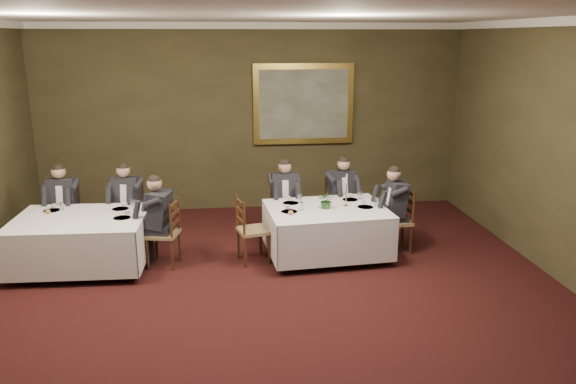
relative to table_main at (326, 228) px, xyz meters
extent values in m
plane|color=black|center=(-0.99, -2.30, -0.45)|extent=(10.00, 10.00, 0.00)
cube|color=silver|center=(-0.99, -2.30, 3.05)|extent=(8.00, 10.00, 0.10)
cube|color=#332E19|center=(-0.99, 2.70, 1.30)|extent=(8.00, 0.10, 3.50)
cube|color=white|center=(-0.99, 2.65, 2.99)|extent=(8.00, 0.10, 0.12)
cube|color=black|center=(0.00, 0.00, 0.28)|extent=(1.81, 1.42, 0.04)
cube|color=white|center=(0.00, 0.00, 0.31)|extent=(1.88, 1.49, 0.02)
cube|color=white|center=(0.00, 0.00, -0.02)|extent=(1.90, 1.51, 0.65)
cube|color=black|center=(-3.59, -0.06, 0.28)|extent=(1.81, 1.38, 0.04)
cube|color=white|center=(-3.59, -0.06, 0.31)|extent=(1.87, 1.44, 0.02)
cube|color=white|center=(-3.59, -0.06, -0.02)|extent=(1.89, 1.46, 0.65)
cube|color=olive|center=(-0.56, 0.87, 0.04)|extent=(0.46, 0.44, 0.05)
cube|color=black|center=(-0.57, 1.05, 0.28)|extent=(0.38, 0.05, 0.54)
cube|color=black|center=(-0.56, 0.87, 0.41)|extent=(0.44, 0.33, 0.55)
sphere|color=tan|center=(-0.56, 0.87, 0.79)|extent=(0.22, 0.22, 0.21)
cube|color=olive|center=(0.40, 0.95, 0.04)|extent=(0.54, 0.53, 0.05)
cube|color=black|center=(0.35, 1.13, 0.28)|extent=(0.37, 0.14, 0.54)
cube|color=black|center=(0.40, 0.95, 0.41)|extent=(0.49, 0.42, 0.55)
sphere|color=tan|center=(0.40, 0.95, 0.79)|extent=(0.26, 0.26, 0.21)
cube|color=olive|center=(-1.12, -0.10, 0.04)|extent=(0.52, 0.53, 0.05)
cube|color=black|center=(-1.30, -0.14, 0.28)|extent=(0.13, 0.38, 0.54)
cube|color=olive|center=(1.12, 0.10, 0.04)|extent=(0.43, 0.45, 0.05)
cube|color=black|center=(1.31, 0.10, 0.28)|extent=(0.04, 0.38, 0.54)
cube|color=black|center=(1.12, 0.10, 0.41)|extent=(0.32, 0.43, 0.55)
sphere|color=tan|center=(1.12, 0.10, 0.79)|extent=(0.22, 0.22, 0.21)
cube|color=olive|center=(-4.06, 0.89, 0.04)|extent=(0.46, 0.44, 0.05)
cube|color=black|center=(-4.05, 1.08, 0.28)|extent=(0.38, 0.05, 0.54)
cube|color=black|center=(-4.06, 0.89, 0.41)|extent=(0.44, 0.33, 0.55)
sphere|color=tan|center=(-4.06, 0.89, 0.79)|extent=(0.22, 0.22, 0.21)
cube|color=olive|center=(-3.06, 0.86, 0.04)|extent=(0.53, 0.51, 0.05)
cube|color=black|center=(-3.02, 1.05, 0.28)|extent=(0.38, 0.12, 0.54)
cube|color=black|center=(-3.06, 0.86, 0.41)|extent=(0.48, 0.40, 0.55)
sphere|color=tan|center=(-3.06, 0.86, 0.79)|extent=(0.25, 0.25, 0.21)
cube|color=olive|center=(-2.43, -0.10, 0.04)|extent=(0.50, 0.52, 0.05)
cube|color=black|center=(-2.24, -0.14, 0.28)|extent=(0.11, 0.38, 0.54)
cube|color=black|center=(-2.43, -0.10, 0.41)|extent=(0.39, 0.48, 0.55)
sphere|color=tan|center=(-2.43, -0.10, 0.79)|extent=(0.25, 0.25, 0.21)
imported|color=#2D5926|center=(-0.01, -0.01, 0.45)|extent=(0.28, 0.25, 0.28)
cylinder|color=#AE7A35|center=(0.31, 0.09, 0.33)|extent=(0.07, 0.07, 0.02)
cylinder|color=#AE7A35|center=(0.31, 0.09, 0.51)|extent=(0.02, 0.02, 0.34)
cylinder|color=white|center=(0.31, 0.09, 0.75)|extent=(0.02, 0.02, 0.15)
cylinder|color=white|center=(-0.51, 0.33, 0.32)|extent=(0.25, 0.25, 0.01)
cylinder|color=white|center=(-0.51, 0.48, 0.35)|extent=(0.08, 0.08, 0.05)
cylinder|color=white|center=(-0.34, 0.33, 0.39)|extent=(0.06, 0.06, 0.14)
cylinder|color=white|center=(-4.07, 0.34, 0.32)|extent=(0.25, 0.25, 0.01)
cylinder|color=white|center=(-4.07, 0.49, 0.35)|extent=(0.08, 0.08, 0.05)
cylinder|color=white|center=(-3.90, 0.34, 0.39)|extent=(0.06, 0.06, 0.14)
cube|color=gold|center=(0.00, 2.64, 1.57)|extent=(1.90, 0.08, 1.51)
cube|color=#4A4D33|center=(0.00, 2.59, 1.57)|extent=(1.68, 0.01, 1.29)
camera|label=1|loc=(-1.47, -7.93, 2.80)|focal=35.00mm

